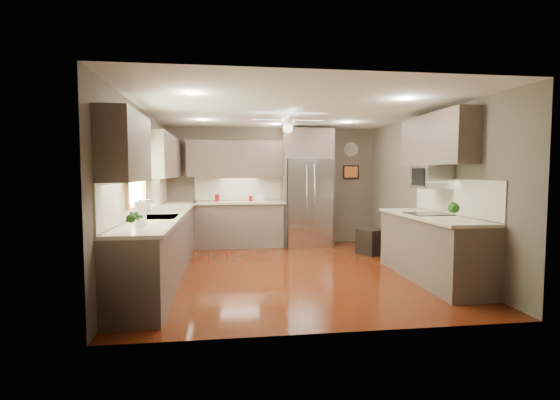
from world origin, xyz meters
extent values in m
plane|color=#481E09|center=(0.00, 0.00, 0.00)|extent=(5.00, 5.00, 0.00)
plane|color=white|center=(0.00, 0.00, 2.50)|extent=(5.00, 5.00, 0.00)
plane|color=brown|center=(0.00, 2.50, 1.25)|extent=(4.50, 0.00, 4.50)
plane|color=brown|center=(0.00, -2.50, 1.25)|extent=(4.50, 0.00, 4.50)
plane|color=brown|center=(-2.25, 0.00, 1.25)|extent=(0.00, 5.00, 5.00)
plane|color=brown|center=(2.25, 0.00, 1.25)|extent=(0.00, 5.00, 5.00)
cylinder|color=maroon|center=(-1.18, 2.20, 1.02)|extent=(0.12, 0.12, 0.15)
cylinder|color=maroon|center=(-0.49, 2.21, 1.00)|extent=(0.08, 0.08, 0.12)
imported|color=white|center=(-2.06, -0.04, 1.03)|extent=(0.10, 0.10, 0.18)
imported|color=#285E1B|center=(-1.95, -1.92, 1.09)|extent=(0.17, 0.12, 0.30)
imported|color=#285E1B|center=(1.90, -1.41, 1.10)|extent=(0.21, 0.19, 0.31)
imported|color=beige|center=(-0.28, 2.23, 0.97)|extent=(0.23, 0.23, 0.06)
cube|color=brown|center=(-1.95, 0.15, 0.45)|extent=(0.60, 4.70, 0.90)
cube|color=beige|center=(-1.94, 0.15, 0.92)|extent=(0.65, 4.70, 0.04)
cube|color=#BFB89D|center=(-2.24, 0.15, 1.20)|extent=(0.02, 4.70, 0.50)
cube|color=brown|center=(-0.72, 2.20, 0.45)|extent=(1.85, 0.60, 0.90)
cube|color=beige|center=(-0.72, 2.19, 0.92)|extent=(1.85, 0.65, 0.04)
cube|color=#BFB89D|center=(-0.72, 2.49, 1.20)|extent=(1.85, 0.02, 0.50)
cube|color=brown|center=(-2.08, -1.60, 1.83)|extent=(0.33, 1.20, 0.75)
cube|color=brown|center=(-2.08, 1.30, 1.83)|extent=(0.33, 2.40, 0.75)
cube|color=brown|center=(-0.72, 2.33, 1.83)|extent=(2.15, 0.33, 0.75)
cube|color=brown|center=(2.08, -0.55, 2.03)|extent=(0.33, 1.70, 0.75)
cube|color=#BFF2B2|center=(-2.23, -0.50, 1.55)|extent=(0.01, 1.00, 0.80)
cube|color=#9A5D2A|center=(-2.21, -0.50, 1.98)|extent=(0.05, 1.12, 0.06)
cube|color=#9A5D2A|center=(-2.21, -0.50, 1.12)|extent=(0.05, 1.12, 0.06)
cube|color=#9A5D2A|center=(-2.21, -1.03, 1.55)|extent=(0.05, 0.06, 0.80)
cube|color=#9A5D2A|center=(-2.21, 0.03, 1.55)|extent=(0.05, 0.06, 0.80)
cube|color=silver|center=(-1.93, -0.50, 0.93)|extent=(0.50, 0.70, 0.03)
cube|color=#262626|center=(-1.93, -0.50, 0.89)|extent=(0.44, 0.62, 0.05)
cylinder|color=silver|center=(-2.13, -0.50, 1.05)|extent=(0.02, 0.02, 0.24)
cylinder|color=silver|center=(-2.07, -0.50, 1.17)|extent=(0.16, 0.02, 0.02)
cube|color=silver|center=(0.70, 2.14, 0.91)|extent=(0.92, 0.72, 1.82)
cube|color=black|center=(0.70, 1.80, 0.66)|extent=(0.88, 0.02, 0.02)
cube|color=black|center=(0.70, 1.79, 1.25)|extent=(0.01, 0.02, 1.00)
cylinder|color=silver|center=(0.62, 1.76, 1.25)|extent=(0.02, 0.02, 0.90)
cylinder|color=silver|center=(0.78, 1.76, 1.25)|extent=(0.02, 0.02, 0.90)
cube|color=brown|center=(0.70, 2.20, 2.14)|extent=(1.04, 0.60, 0.63)
cube|color=brown|center=(0.20, 2.20, 0.91)|extent=(0.06, 0.60, 1.82)
cube|color=brown|center=(1.20, 2.20, 0.91)|extent=(0.06, 0.60, 1.82)
cube|color=brown|center=(1.93, -0.80, 0.45)|extent=(0.65, 2.20, 0.90)
cube|color=beige|center=(1.91, -0.80, 0.92)|extent=(0.70, 2.20, 0.04)
cube|color=#BFB89D|center=(2.24, -0.80, 1.20)|extent=(0.02, 2.20, 0.50)
cube|color=black|center=(1.91, -0.70, 0.94)|extent=(0.56, 0.52, 0.01)
cube|color=silver|center=(2.03, -0.55, 1.48)|extent=(0.42, 0.55, 0.34)
cube|color=black|center=(1.82, -0.55, 1.48)|extent=(0.02, 0.40, 0.26)
cylinder|color=white|center=(0.00, 0.30, 2.46)|extent=(0.03, 0.03, 0.08)
cylinder|color=white|center=(0.00, 0.30, 2.36)|extent=(0.22, 0.22, 0.10)
sphere|color=white|center=(0.00, 0.30, 2.26)|extent=(0.16, 0.16, 0.16)
cube|color=white|center=(0.35, 0.30, 2.38)|extent=(0.48, 0.11, 0.01)
cube|color=white|center=(0.00, 0.65, 2.38)|extent=(0.11, 0.48, 0.01)
cube|color=white|center=(-0.35, 0.30, 2.38)|extent=(0.48, 0.11, 0.01)
cube|color=white|center=(0.00, -0.05, 2.38)|extent=(0.11, 0.48, 0.01)
cylinder|color=white|center=(-1.40, 1.30, 2.49)|extent=(0.14, 0.14, 0.01)
cylinder|color=white|center=(1.30, 1.30, 2.49)|extent=(0.14, 0.14, 0.01)
cylinder|color=white|center=(-1.40, -1.20, 2.49)|extent=(0.14, 0.14, 0.01)
cylinder|color=white|center=(1.30, -1.20, 2.49)|extent=(0.14, 0.14, 0.01)
cylinder|color=white|center=(0.00, 1.80, 2.49)|extent=(0.14, 0.14, 0.01)
cylinder|color=white|center=(1.75, 2.48, 2.05)|extent=(0.30, 0.03, 0.30)
cylinder|color=silver|center=(1.75, 2.47, 2.05)|extent=(0.29, 0.00, 0.29)
cube|color=black|center=(1.75, 2.48, 1.55)|extent=(0.36, 0.03, 0.30)
cube|color=#CC6328|center=(1.75, 2.46, 1.55)|extent=(0.30, 0.01, 0.24)
cube|color=black|center=(1.73, 1.07, 0.23)|extent=(0.59, 0.59, 0.50)
cube|color=black|center=(1.73, 1.07, 0.46)|extent=(0.56, 0.56, 0.03)
cylinder|color=white|center=(-1.95, -1.54, 1.08)|extent=(0.13, 0.13, 0.29)
cylinder|color=silver|center=(-1.95, -1.54, 1.09)|extent=(0.03, 0.03, 0.32)
camera|label=1|loc=(-1.01, -6.22, 1.56)|focal=26.00mm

